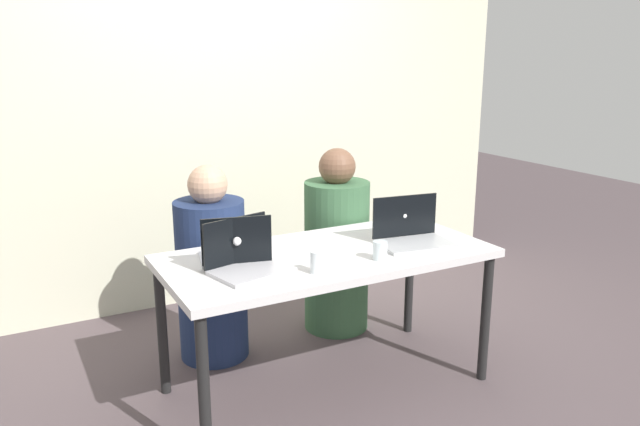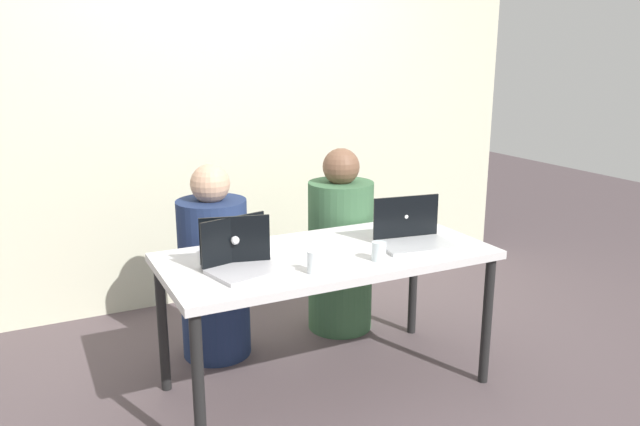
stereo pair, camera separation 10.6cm
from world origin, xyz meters
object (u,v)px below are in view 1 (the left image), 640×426
(laptop_front_right, at_px, (412,234))
(laptop_front_left, at_px, (246,260))
(laptop_back_left, at_px, (235,251))
(water_glass_right, at_px, (380,252))
(person_on_right, at_px, (337,250))
(water_glass_left, at_px, (317,264))
(person_on_left, at_px, (212,274))

(laptop_front_right, distance_m, laptop_front_left, 0.89)
(laptop_back_left, xyz_separation_m, water_glass_right, (0.61, -0.30, -0.01))
(laptop_front_right, bearing_deg, water_glass_right, -146.48)
(water_glass_right, bearing_deg, person_on_right, 74.01)
(laptop_back_left, xyz_separation_m, water_glass_left, (0.26, -0.32, -0.01))
(laptop_front_right, distance_m, laptop_back_left, 0.90)
(person_on_left, bearing_deg, person_on_right, -163.33)
(laptop_front_left, bearing_deg, water_glass_left, -47.33)
(water_glass_right, relative_size, water_glass_left, 0.88)
(laptop_front_right, distance_m, water_glass_left, 0.65)
(person_on_right, xyz_separation_m, laptop_front_left, (-0.84, -0.66, 0.27))
(person_on_left, bearing_deg, water_glass_left, 120.95)
(water_glass_right, bearing_deg, laptop_front_right, 25.41)
(laptop_front_left, xyz_separation_m, water_glass_left, (0.26, -0.18, -0.01))
(person_on_left, bearing_deg, laptop_front_left, 102.09)
(person_on_left, height_order, water_glass_left, person_on_left)
(person_on_right, height_order, laptop_front_left, person_on_right)
(laptop_front_left, height_order, water_glass_right, laptop_front_left)
(laptop_front_left, bearing_deg, water_glass_right, -27.88)
(laptop_front_right, distance_m, water_glass_right, 0.31)
(laptop_front_right, height_order, laptop_back_left, same)
(person_on_right, relative_size, water_glass_right, 12.63)
(person_on_right, height_order, laptop_front_right, person_on_right)
(person_on_left, xyz_separation_m, water_glass_right, (0.56, -0.81, 0.27))
(laptop_front_right, relative_size, water_glass_right, 4.39)
(laptop_front_left, distance_m, water_glass_right, 0.63)
(laptop_back_left, bearing_deg, person_on_right, -134.92)
(person_on_right, distance_m, water_glass_right, 0.88)
(laptop_back_left, distance_m, laptop_front_left, 0.14)
(person_on_left, height_order, laptop_front_right, person_on_left)
(person_on_right, height_order, water_glass_right, person_on_right)
(laptop_back_left, bearing_deg, laptop_front_right, -176.83)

